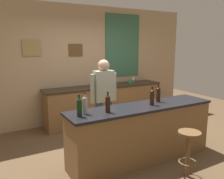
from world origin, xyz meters
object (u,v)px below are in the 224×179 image
Objects in this scene: wine_bottle_d at (152,97)px; coffee_mug at (130,81)px; wine_bottle_a at (79,107)px; bartender at (104,97)px; wine_glass_b at (133,78)px; wine_bottle_e at (158,94)px; wine_glass_a at (95,82)px; bar_stool at (189,146)px; wine_bottle_c at (108,103)px; wine_bottle_b at (85,104)px.

coffee_mug is at bearing 64.83° from wine_bottle_d.
wine_bottle_d is at bearing -0.07° from wine_bottle_a.
wine_glass_b is (1.58, 1.34, 0.07)m from bartender.
wine_bottle_e is 2.24m from wine_glass_b.
wine_bottle_e is 1.97× the size of wine_glass_a.
bar_stool is 2.87m from wine_glass_a.
bar_stool is 1.30m from wine_bottle_c.
wine_bottle_e is (1.37, 0.05, 0.00)m from wine_bottle_b.
wine_bottle_d is 1.00× the size of wine_bottle_e.
wine_bottle_e is at bearing 2.02° from wine_bottle_b.
wine_bottle_b and wine_bottle_d have the same top height.
coffee_mug is (1.79, 2.09, -0.11)m from wine_bottle_c.
wine_bottle_b is at bearing 163.83° from wine_bottle_c.
coffee_mug is (0.74, 1.95, -0.11)m from wine_bottle_e.
bartender is 1.88m from coffee_mug.
bar_stool is at bearing -70.65° from bartender.
wine_bottle_b is (-0.70, -0.76, 0.12)m from bartender.
coffee_mug is (0.87, 2.79, 0.49)m from bar_stool.
wine_glass_b reaches higher than bar_stool.
wine_bottle_e is at bearing 7.56° from wine_bottle_c.
bar_stool is (0.55, -1.55, -0.48)m from bartender.
wine_glass_b reaches higher than coffee_mug.
wine_bottle_e reaches higher than wine_glass_a.
wine_bottle_b is at bearing -136.60° from coffee_mug.
wine_glass_b is at bearing 42.72° from wine_bottle_b.
bartender is at bearing 109.35° from bar_stool.
wine_bottle_d is 0.27m from wine_bottle_e.
wine_bottle_b is 1.00× the size of wine_bottle_d.
wine_glass_b is (1.15, 0.08, 0.00)m from wine_glass_a.
wine_bottle_b is 1.97× the size of wine_glass_b.
bar_stool is 5.44× the size of coffee_mug.
wine_glass_a is (0.81, 2.11, -0.05)m from wine_bottle_c.
wine_glass_b is at bearing 42.32° from wine_bottle_a.
wine_bottle_c is at bearing -110.93° from wine_glass_a.
bar_stool is 0.94m from wine_bottle_d.
wine_bottle_a is at bearing -137.68° from wine_glass_b.
wine_glass_a is (-0.01, 2.10, -0.05)m from wine_bottle_d.
wine_bottle_a is 1.97× the size of wine_glass_a.
wine_bottle_d is (1.14, -0.08, 0.00)m from wine_bottle_b.
wine_bottle_c is at bearing -172.44° from wine_bottle_e.
bartender is at bearing 117.74° from wine_bottle_d.
wine_bottle_d and wine_bottle_e have the same top height.
bartender reaches higher than wine_bottle_d.
bar_stool is 1.65m from wine_bottle_a.
wine_glass_b is (1.14, 2.18, -0.05)m from wine_bottle_d.
wine_bottle_d is at bearing 98.33° from bar_stool.
wine_bottle_e is (1.06, 0.14, 0.00)m from wine_bottle_c.
wine_bottle_d is (0.82, 0.02, 0.00)m from wine_bottle_c.
wine_bottle_a is at bearing -146.70° from wine_bottle_b.
wine_bottle_a is 1.00× the size of wine_bottle_d.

